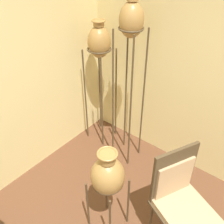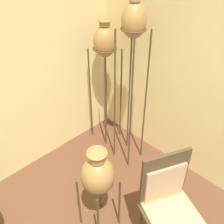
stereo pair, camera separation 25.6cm
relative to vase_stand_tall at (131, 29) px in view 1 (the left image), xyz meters
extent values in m
cylinder|color=#473823|center=(-0.13, -0.13, -0.85)|extent=(0.02, 0.02, 1.72)
cylinder|color=#473823|center=(0.13, -0.13, -0.85)|extent=(0.02, 0.02, 1.72)
cylinder|color=#473823|center=(-0.13, 0.13, -0.85)|extent=(0.02, 0.02, 1.72)
cylinder|color=#473823|center=(0.13, 0.13, -0.85)|extent=(0.02, 0.02, 1.72)
torus|color=#473823|center=(0.00, 0.00, 0.01)|extent=(0.26, 0.26, 0.02)
ellipsoid|color=olive|center=(0.00, 0.00, 0.09)|extent=(0.25, 0.25, 0.35)
cylinder|color=#473823|center=(-0.06, 0.37, -1.04)|extent=(0.02, 0.02, 1.35)
cylinder|color=#473823|center=(0.23, 0.37, -1.04)|extent=(0.02, 0.02, 1.35)
cylinder|color=#473823|center=(-0.06, 0.66, -1.04)|extent=(0.02, 0.02, 1.35)
cylinder|color=#473823|center=(0.23, 0.66, -1.04)|extent=(0.02, 0.02, 1.35)
torus|color=#473823|center=(0.09, 0.51, -0.37)|extent=(0.30, 0.30, 0.02)
ellipsoid|color=olive|center=(0.09, 0.51, -0.28)|extent=(0.27, 0.27, 0.38)
cylinder|color=olive|center=(0.09, 0.51, -0.06)|extent=(0.12, 0.12, 0.06)
torus|color=olive|center=(0.09, 0.51, -0.03)|extent=(0.16, 0.16, 0.02)
cylinder|color=#473823|center=(-1.08, -0.61, -1.39)|extent=(0.02, 0.02, 0.66)
cylinder|color=#473823|center=(-0.80, -0.61, -1.39)|extent=(0.02, 0.02, 0.66)
cylinder|color=#473823|center=(-1.08, -0.33, -1.39)|extent=(0.02, 0.02, 0.66)
cylinder|color=#473823|center=(-0.80, -0.33, -1.39)|extent=(0.02, 0.02, 0.66)
torus|color=#473823|center=(-0.94, -0.47, -1.06)|extent=(0.29, 0.29, 0.02)
ellipsoid|color=olive|center=(-0.94, -0.47, -0.97)|extent=(0.31, 0.31, 0.38)
cylinder|color=olive|center=(-0.94, -0.47, -0.74)|extent=(0.14, 0.14, 0.09)
torus|color=olive|center=(-0.94, -0.47, -0.70)|extent=(0.18, 0.18, 0.02)
cylinder|color=#473823|center=(-0.77, -0.86, -1.48)|extent=(0.02, 0.02, 0.48)
cylinder|color=#473823|center=(-0.41, -1.03, -1.48)|extent=(0.02, 0.02, 0.48)
cube|color=#473823|center=(-0.68, -1.14, -1.22)|extent=(0.64, 0.66, 0.03)
cube|color=tan|center=(-0.68, -1.14, -1.19)|extent=(0.59, 0.61, 0.04)
cube|color=#473823|center=(-0.58, -0.92, -0.93)|extent=(0.41, 0.21, 0.55)
cube|color=tan|center=(-0.59, -0.95, -0.98)|extent=(0.35, 0.18, 0.39)
camera|label=1|loc=(-2.12, -1.48, 0.84)|focal=42.00mm
camera|label=2|loc=(-1.95, -1.67, 0.84)|focal=42.00mm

